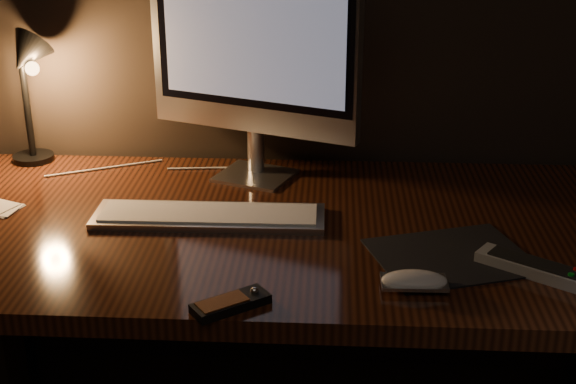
# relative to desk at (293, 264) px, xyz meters

# --- Properties ---
(desk) EXTENTS (1.60, 0.75, 0.75)m
(desk) POSITION_rel_desk_xyz_m (0.00, 0.00, 0.00)
(desk) COLOR #3F1C0E
(desk) RESTS_ON ground
(monitor) EXTENTS (0.47, 0.21, 0.52)m
(monitor) POSITION_rel_desk_xyz_m (-0.10, 0.18, 0.44)
(monitor) COLOR silver
(monitor) RESTS_ON desk
(keyboard) EXTENTS (0.47, 0.13, 0.02)m
(keyboard) POSITION_rel_desk_xyz_m (-0.17, -0.06, 0.14)
(keyboard) COLOR silver
(keyboard) RESTS_ON desk
(mousepad) EXTENTS (0.33, 0.30, 0.00)m
(mousepad) POSITION_rel_desk_xyz_m (0.30, -0.20, 0.13)
(mousepad) COLOR black
(mousepad) RESTS_ON desk
(mouse) EXTENTS (0.11, 0.06, 0.02)m
(mouse) POSITION_rel_desk_xyz_m (0.22, -0.32, 0.14)
(mouse) COLOR white
(mouse) RESTS_ON desk
(media_remote) EXTENTS (0.13, 0.11, 0.02)m
(media_remote) POSITION_rel_desk_xyz_m (-0.08, -0.41, 0.14)
(media_remote) COLOR black
(media_remote) RESTS_ON desk
(tv_remote) EXTENTS (0.21, 0.16, 0.03)m
(tv_remote) POSITION_rel_desk_xyz_m (0.44, -0.26, 0.14)
(tv_remote) COLOR #95989A
(tv_remote) RESTS_ON desk
(desk_lamp) EXTENTS (0.16, 0.17, 0.33)m
(desk_lamp) POSITION_rel_desk_xyz_m (-0.63, 0.23, 0.35)
(desk_lamp) COLOR black
(desk_lamp) RESTS_ON desk
(cable) EXTENTS (0.52, 0.14, 0.00)m
(cable) POSITION_rel_desk_xyz_m (-0.32, 0.21, 0.13)
(cable) COLOR white
(cable) RESTS_ON desk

